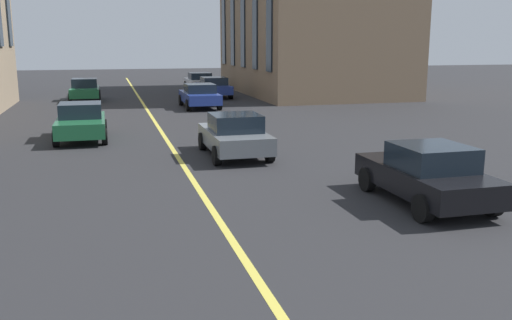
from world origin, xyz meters
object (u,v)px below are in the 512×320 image
car_grey_parked_b (235,135)px  car_black_oncoming (427,174)px  car_blue_trailing (200,95)px  car_green_far (85,90)px  car_blue_near (214,87)px  car_white_parked_a (200,81)px  car_green_mid (81,122)px

car_grey_parked_b → car_black_oncoming: (-6.52, -3.06, 0.00)m
car_blue_trailing → car_green_far: 8.66m
car_blue_near → car_blue_trailing: bearing=161.8°
car_black_oncoming → car_blue_trailing: bearing=5.3°
car_green_far → car_white_parked_a: car_green_far is taller
car_green_mid → car_white_parked_a: bearing=-20.9°
car_blue_trailing → car_blue_near: 6.12m
car_green_mid → car_green_far: 15.20m
car_blue_trailing → car_green_mid: car_green_mid is taller
car_grey_parked_b → car_white_parked_a: 25.73m
car_blue_near → car_green_mid: car_green_mid is taller
car_blue_trailing → car_blue_near: (5.81, -1.92, 0.00)m
car_blue_trailing → car_black_oncoming: bearing=-174.7°
car_white_parked_a → car_green_far: bearing=124.8°
car_green_mid → car_blue_near: bearing=-27.8°
car_blue_near → car_green_far: (-0.02, 8.35, -0.00)m
car_blue_trailing → car_green_mid: size_ratio=1.13×
car_green_far → car_green_mid: bearing=-178.8°
car_white_parked_a → car_green_mid: bearing=159.1°
car_grey_parked_b → car_black_oncoming: size_ratio=1.00×
car_grey_parked_b → car_black_oncoming: same height
car_black_oncoming → car_green_mid: (11.07, 8.03, 0.00)m
car_black_oncoming → car_green_mid: bearing=35.9°
car_black_oncoming → car_blue_near: car_black_oncoming is taller
car_grey_parked_b → car_blue_near: bearing=-8.8°
car_grey_parked_b → car_green_far: size_ratio=1.00×
car_grey_parked_b → car_black_oncoming: 7.21m
car_black_oncoming → car_grey_parked_b: bearing=25.2°
car_black_oncoming → car_green_mid: same height
car_blue_near → car_grey_parked_b: bearing=171.2°
car_grey_parked_b → car_blue_trailing: bearing=-4.7°
car_blue_trailing → car_black_oncoming: 20.57m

